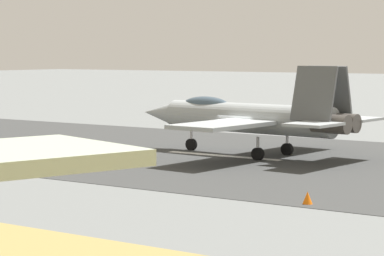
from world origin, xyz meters
The scene contains 4 objects.
ground_plane centered at (0.00, 0.00, 0.00)m, with size 400.00×400.00×0.00m, color slate.
runway_strip centered at (-0.02, 0.00, 0.01)m, with size 240.00×26.00×0.02m.
fighter_jet centered at (-0.59, -1.11, 2.40)m, with size 16.21×14.53×5.59m.
marker_cone_near centered at (-11.11, 12.19, 0.28)m, with size 0.44×0.44×0.55m, color orange.
Camera 1 is at (-26.74, 44.02, 6.35)m, focal length 79.43 mm.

